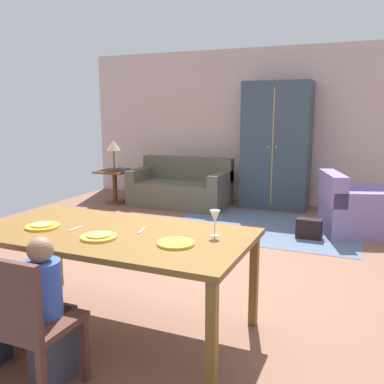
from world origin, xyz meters
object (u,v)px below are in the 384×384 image
at_px(plate_near_man, 43,226).
at_px(plate_near_child, 99,237).
at_px(armchair, 353,210).
at_px(book_lower, 122,171).
at_px(dining_chair_child, 26,319).
at_px(couch, 181,188).
at_px(armoire, 276,146).
at_px(wine_glass, 215,218).
at_px(table_lamp, 113,146).
at_px(book_upper, 123,169).
at_px(side_table, 115,182).
at_px(handbag, 309,229).
at_px(plate_near_woman, 176,243).
at_px(person_child, 49,316).
at_px(dining_table, 114,240).

xyz_separation_m(plate_near_man, plate_near_child, (0.55, -0.06, 0.00)).
relative_size(armchair, book_lower, 4.93).
bearing_deg(dining_chair_child, couch, 104.94).
distance_m(plate_near_man, armoire, 4.75).
xyz_separation_m(wine_glass, table_lamp, (-3.23, 3.65, 0.12)).
relative_size(couch, book_upper, 7.65).
height_order(side_table, handbag, side_table).
xyz_separation_m(plate_near_woman, person_child, (-0.55, -0.61, -0.34)).
bearing_deg(dining_table, armchair, 66.00).
height_order(plate_near_woman, armchair, armchair).
bearing_deg(dining_chair_child, table_lamp, 118.07).
xyz_separation_m(wine_glass, book_lower, (-3.03, 3.59, -0.30)).
relative_size(armoire, book_upper, 9.55).
height_order(book_lower, book_upper, book_upper).
bearing_deg(person_child, wine_glass, 51.04).
distance_m(plate_near_child, handbag, 3.33).
bearing_deg(plate_near_woman, handbag, 81.16).
height_order(plate_near_man, plate_near_child, same).
xyz_separation_m(couch, side_table, (-1.18, -0.26, 0.07)).
bearing_deg(plate_near_woman, plate_near_child, -171.70).
xyz_separation_m(plate_near_man, side_table, (-1.96, 3.95, -0.39)).
distance_m(plate_near_man, wine_glass, 1.31).
xyz_separation_m(couch, armchair, (2.84, -0.67, 0.02)).
distance_m(person_child, book_lower, 5.04).
bearing_deg(plate_near_man, armchair, 59.65).
relative_size(book_lower, book_upper, 1.00).
bearing_deg(couch, person_child, -74.55).
distance_m(plate_near_child, table_lamp, 4.73).
bearing_deg(couch, side_table, -167.71).
distance_m(wine_glass, side_table, 4.90).
xyz_separation_m(table_lamp, book_upper, (0.19, -0.02, -0.39)).
height_order(plate_near_child, handbag, plate_near_child).
height_order(dining_chair_child, couch, dining_chair_child).
distance_m(plate_near_child, armoire, 4.75).
xyz_separation_m(dining_chair_child, side_table, (-2.51, 4.70, -0.11)).
height_order(wine_glass, table_lamp, table_lamp).
distance_m(person_child, side_table, 5.18).
height_order(plate_near_child, armoire, armoire).
height_order(side_table, book_upper, book_upper).
bearing_deg(plate_near_woman, dining_chair_child, -125.20).
height_order(dining_chair_child, book_upper, dining_chair_child).
bearing_deg(side_table, book_upper, -5.60).
bearing_deg(wine_glass, table_lamp, 131.51).
relative_size(plate_near_woman, armchair, 0.23).
xyz_separation_m(wine_glass, book_upper, (-3.04, 3.63, -0.27)).
xyz_separation_m(plate_near_man, table_lamp, (-1.96, 3.95, 0.24)).
bearing_deg(table_lamp, side_table, 0.00).
bearing_deg(plate_near_man, person_child, -46.98).
relative_size(person_child, armoire, 0.44).
height_order(armchair, book_lower, armchair).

